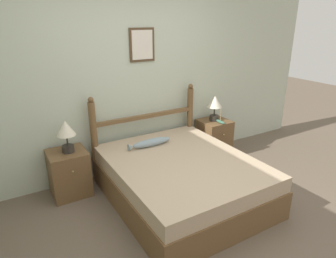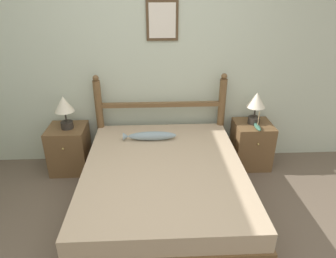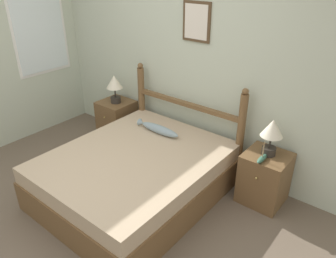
{
  "view_description": "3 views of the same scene",
  "coord_description": "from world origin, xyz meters",
  "px_view_note": "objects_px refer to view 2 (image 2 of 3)",
  "views": [
    {
      "loc": [
        -1.63,
        -1.98,
        2.09
      ],
      "look_at": [
        0.2,
        1.1,
        0.75
      ],
      "focal_mm": 32.0,
      "sensor_mm": 36.0,
      "label": 1
    },
    {
      "loc": [
        0.05,
        -1.82,
        2.1
      ],
      "look_at": [
        0.18,
        0.96,
        0.76
      ],
      "focal_mm": 32.0,
      "sensor_mm": 36.0,
      "label": 2
    },
    {
      "loc": [
        2.25,
        -1.42,
        2.35
      ],
      "look_at": [
        0.21,
        1.12,
        0.66
      ],
      "focal_mm": 35.0,
      "sensor_mm": 36.0,
      "label": 3
    }
  ],
  "objects_px": {
    "nightstand_left": "(69,149)",
    "nightstand_right": "(251,144)",
    "model_boat": "(257,127)",
    "table_lamp_right": "(256,103)",
    "bed": "(164,187)",
    "table_lamp_left": "(64,107)",
    "fish_pillow": "(150,136)"
  },
  "relations": [
    {
      "from": "nightstand_left",
      "to": "bed",
      "type": "bearing_deg",
      "value": -34.88
    },
    {
      "from": "bed",
      "to": "table_lamp_right",
      "type": "distance_m",
      "value": 1.5
    },
    {
      "from": "model_boat",
      "to": "table_lamp_right",
      "type": "bearing_deg",
      "value": 89.78
    },
    {
      "from": "nightstand_right",
      "to": "model_boat",
      "type": "xyz_separation_m",
      "value": [
        -0.01,
        -0.14,
        0.31
      ]
    },
    {
      "from": "fish_pillow",
      "to": "nightstand_left",
      "type": "bearing_deg",
      "value": 165.96
    },
    {
      "from": "table_lamp_left",
      "to": "table_lamp_right",
      "type": "height_order",
      "value": "same"
    },
    {
      "from": "table_lamp_left",
      "to": "fish_pillow",
      "type": "distance_m",
      "value": 1.05
    },
    {
      "from": "bed",
      "to": "fish_pillow",
      "type": "bearing_deg",
      "value": 103.58
    },
    {
      "from": "bed",
      "to": "table_lamp_left",
      "type": "bearing_deg",
      "value": 145.11
    },
    {
      "from": "nightstand_left",
      "to": "nightstand_right",
      "type": "distance_m",
      "value": 2.27
    },
    {
      "from": "model_boat",
      "to": "nightstand_right",
      "type": "bearing_deg",
      "value": 87.91
    },
    {
      "from": "table_lamp_right",
      "to": "fish_pillow",
      "type": "distance_m",
      "value": 1.32
    },
    {
      "from": "table_lamp_right",
      "to": "fish_pillow",
      "type": "relative_size",
      "value": 0.66
    },
    {
      "from": "nightstand_left",
      "to": "table_lamp_left",
      "type": "relative_size",
      "value": 1.45
    },
    {
      "from": "nightstand_right",
      "to": "table_lamp_left",
      "type": "xyz_separation_m",
      "value": [
        -2.25,
        -0.02,
        0.55
      ]
    },
    {
      "from": "fish_pillow",
      "to": "table_lamp_left",
      "type": "bearing_deg",
      "value": 166.49
    },
    {
      "from": "bed",
      "to": "fish_pillow",
      "type": "height_order",
      "value": "fish_pillow"
    },
    {
      "from": "model_boat",
      "to": "bed",
      "type": "bearing_deg",
      "value": -150.01
    },
    {
      "from": "bed",
      "to": "nightstand_right",
      "type": "xyz_separation_m",
      "value": [
        1.14,
        0.79,
        0.03
      ]
    },
    {
      "from": "table_lamp_left",
      "to": "bed",
      "type": "bearing_deg",
      "value": -34.89
    },
    {
      "from": "nightstand_left",
      "to": "nightstand_right",
      "type": "bearing_deg",
      "value": 0.0
    },
    {
      "from": "model_boat",
      "to": "fish_pillow",
      "type": "relative_size",
      "value": 0.36
    },
    {
      "from": "nightstand_left",
      "to": "table_lamp_left",
      "type": "bearing_deg",
      "value": -34.61
    },
    {
      "from": "nightstand_right",
      "to": "table_lamp_right",
      "type": "distance_m",
      "value": 0.55
    },
    {
      "from": "fish_pillow",
      "to": "table_lamp_right",
      "type": "bearing_deg",
      "value": 11.88
    },
    {
      "from": "table_lamp_left",
      "to": "table_lamp_right",
      "type": "relative_size",
      "value": 1.0
    },
    {
      "from": "nightstand_right",
      "to": "model_boat",
      "type": "height_order",
      "value": "model_boat"
    },
    {
      "from": "bed",
      "to": "table_lamp_right",
      "type": "bearing_deg",
      "value": 35.47
    },
    {
      "from": "bed",
      "to": "nightstand_left",
      "type": "bearing_deg",
      "value": 145.12
    },
    {
      "from": "nightstand_left",
      "to": "model_boat",
      "type": "distance_m",
      "value": 2.29
    },
    {
      "from": "bed",
      "to": "table_lamp_left",
      "type": "relative_size",
      "value": 4.87
    },
    {
      "from": "nightstand_left",
      "to": "table_lamp_left",
      "type": "distance_m",
      "value": 0.55
    }
  ]
}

